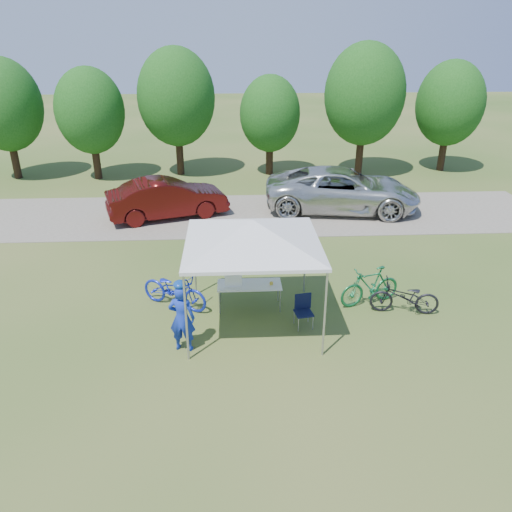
{
  "coord_description": "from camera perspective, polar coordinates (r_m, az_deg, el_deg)",
  "views": [
    {
      "loc": [
        -0.48,
        -10.74,
        6.68
      ],
      "look_at": [
        0.19,
        2.0,
        0.9
      ],
      "focal_mm": 35.0,
      "sensor_mm": 36.0,
      "label": 1
    }
  ],
  "objects": [
    {
      "name": "ice_cream_cup",
      "position": [
        12.93,
        1.76,
        -3.14
      ],
      "size": [
        0.09,
        0.09,
        0.07
      ],
      "primitive_type": "cylinder",
      "color": "gold",
      "rests_on": "folding_table"
    },
    {
      "name": "cyclist",
      "position": [
        11.35,
        -8.46,
        -7.05
      ],
      "size": [
        0.66,
        0.49,
        1.64
      ],
      "primitive_type": "imported",
      "rotation": [
        0.0,
        0.0,
        2.96
      ],
      "color": "#152EAB",
      "rests_on": "ground"
    },
    {
      "name": "bike_blue",
      "position": [
        13.24,
        -9.3,
        -3.78
      ],
      "size": [
        2.01,
        1.52,
        1.01
      ],
      "primitive_type": "imported",
      "rotation": [
        0.0,
        0.0,
        1.07
      ],
      "color": "#1526BA",
      "rests_on": "ground"
    },
    {
      "name": "bike_dark",
      "position": [
        13.35,
        16.64,
        -4.54
      ],
      "size": [
        1.82,
        0.89,
        0.91
      ],
      "primitive_type": "imported",
      "rotation": [
        0.0,
        0.0,
        -1.74
      ],
      "color": "black",
      "rests_on": "ground"
    },
    {
      "name": "treeline",
      "position": [
        24.99,
        -2.66,
        17.11
      ],
      "size": [
        24.89,
        4.28,
        6.3
      ],
      "color": "#382314",
      "rests_on": "ground"
    },
    {
      "name": "minivan",
      "position": [
        20.43,
        9.83,
        7.48
      ],
      "size": [
        6.43,
        3.65,
        1.69
      ],
      "primitive_type": "imported",
      "rotation": [
        0.0,
        0.0,
        1.43
      ],
      "color": "silver",
      "rests_on": "gravel_strip"
    },
    {
      "name": "sedan",
      "position": [
        19.68,
        -10.09,
        6.52
      ],
      "size": [
        4.84,
        2.95,
        1.51
      ],
      "primitive_type": "imported",
      "rotation": [
        0.0,
        0.0,
        1.89
      ],
      "color": "#450D0B",
      "rests_on": "gravel_strip"
    },
    {
      "name": "bike_green",
      "position": [
        13.54,
        12.9,
        -3.37
      ],
      "size": [
        1.81,
        1.01,
        1.05
      ],
      "primitive_type": "imported",
      "rotation": [
        0.0,
        0.0,
        -1.26
      ],
      "color": "#156134",
      "rests_on": "ground"
    },
    {
      "name": "gravel_strip",
      "position": [
        19.9,
        -1.44,
        4.78
      ],
      "size": [
        24.0,
        5.0,
        0.02
      ],
      "primitive_type": "cube",
      "color": "gray",
      "rests_on": "ground"
    },
    {
      "name": "folding_table",
      "position": [
        12.97,
        -0.76,
        -3.4
      ],
      "size": [
        1.66,
        0.69,
        0.68
      ],
      "color": "white",
      "rests_on": "ground"
    },
    {
      "name": "ground",
      "position": [
        12.66,
        -0.37,
        -7.49
      ],
      "size": [
        100.0,
        100.0,
        0.0
      ],
      "primitive_type": "plane",
      "color": "#2D5119",
      "rests_on": "ground"
    },
    {
      "name": "cooler",
      "position": [
        12.87,
        -2.62,
        -2.62
      ],
      "size": [
        0.45,
        0.31,
        0.33
      ],
      "color": "white",
      "rests_on": "folding_table"
    },
    {
      "name": "canopy",
      "position": [
        11.49,
        -0.4,
        3.82
      ],
      "size": [
        4.53,
        4.53,
        3.0
      ],
      "color": "#A5A5AA",
      "rests_on": "ground"
    },
    {
      "name": "folding_chair",
      "position": [
        12.35,
        5.43,
        -5.92
      ],
      "size": [
        0.48,
        0.5,
        0.82
      ],
      "rotation": [
        0.0,
        0.0,
        0.17
      ],
      "color": "black",
      "rests_on": "ground"
    }
  ]
}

